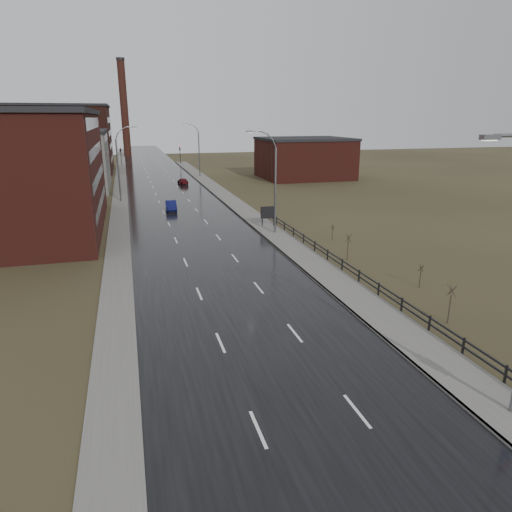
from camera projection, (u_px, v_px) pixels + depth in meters
ground at (352, 490)px, 16.10m from camera, size 320.00×320.00×0.00m
road at (174, 201)px, 71.36m from camera, size 14.00×300.00×0.06m
sidewalk_right at (276, 235)px, 50.54m from camera, size 3.20×180.00×0.18m
curb_right at (263, 236)px, 50.14m from camera, size 0.16×180.00×0.18m
sidewalk_left at (120, 204)px, 69.23m from camera, size 2.40×260.00×0.12m
warehouse_mid at (61, 160)px, 81.76m from camera, size 16.32×20.40×10.50m
warehouse_far at (53, 139)px, 107.37m from camera, size 26.52×24.48×15.50m
building_right at (304, 158)px, 98.22m from camera, size 18.36×16.32×8.50m
smokestack at (124, 108)px, 148.19m from camera, size 2.70×2.70×30.70m
streetlight_right_mid at (273, 182)px, 49.76m from camera, size 3.36×0.28×11.35m
streetlight_left at (120, 164)px, 69.52m from camera, size 3.36×0.28×11.35m
streetlight_right_far at (198, 150)px, 99.49m from camera, size 3.36×0.28×11.35m
guardrail at (363, 277)px, 35.42m from camera, size 0.10×53.05×1.10m
shrub_c at (450, 303)px, 28.78m from camera, size 0.62×0.65×2.62m
shrub_d at (420, 275)px, 35.05m from camera, size 0.45×0.47×1.85m
shrub_e at (348, 247)px, 41.60m from camera, size 0.59×0.62×2.49m
shrub_f at (332, 232)px, 48.77m from camera, size 0.40×0.42×1.67m
billboard at (268, 213)px, 54.36m from camera, size 1.92×0.17×2.51m
traffic_light_left at (120, 148)px, 123.22m from camera, size 0.58×2.73×5.30m
traffic_light_right at (180, 147)px, 127.35m from camera, size 0.58×2.73×5.30m
car_near at (171, 206)px, 64.05m from camera, size 1.67×4.28×1.39m
car_far at (183, 181)px, 89.08m from camera, size 1.97×3.89×1.27m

